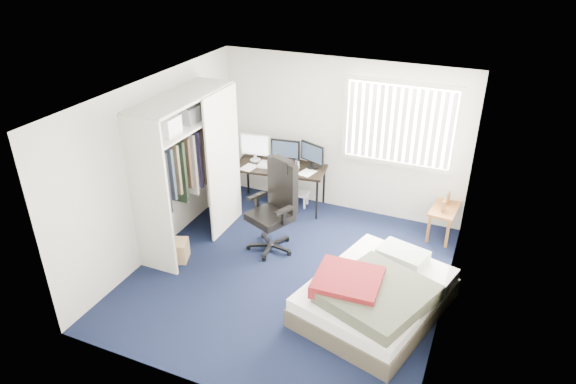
% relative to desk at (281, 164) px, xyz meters
% --- Properties ---
extents(ground, '(4.20, 4.20, 0.00)m').
position_rel_desk_xyz_m(ground, '(0.90, -1.76, -0.76)').
color(ground, black).
rests_on(ground, ground).
extents(room_shell, '(4.20, 4.20, 4.20)m').
position_rel_desk_xyz_m(room_shell, '(0.90, -1.76, 0.75)').
color(room_shell, silver).
rests_on(room_shell, ground).
extents(window_assembly, '(1.72, 0.09, 1.32)m').
position_rel_desk_xyz_m(window_assembly, '(1.80, 0.29, 0.84)').
color(window_assembly, white).
rests_on(window_assembly, ground).
extents(closet, '(0.64, 1.84, 2.22)m').
position_rel_desk_xyz_m(closet, '(-0.78, -1.49, 0.59)').
color(closet, beige).
rests_on(closet, ground).
extents(desk, '(1.56, 0.89, 1.19)m').
position_rel_desk_xyz_m(desk, '(0.00, 0.00, 0.00)').
color(desk, black).
rests_on(desk, ground).
extents(office_chair, '(0.85, 0.85, 1.37)m').
position_rel_desk_xyz_m(office_chair, '(0.43, -1.20, -0.23)').
color(office_chair, black).
rests_on(office_chair, ground).
extents(footstool, '(0.32, 0.27, 0.25)m').
position_rel_desk_xyz_m(footstool, '(0.29, 0.09, -0.57)').
color(footstool, white).
rests_on(footstool, ground).
extents(nightstand, '(0.43, 0.75, 0.67)m').
position_rel_desk_xyz_m(nightstand, '(2.65, 0.09, -0.33)').
color(nightstand, brown).
rests_on(nightstand, ground).
extents(bed, '(1.83, 2.15, 0.62)m').
position_rel_desk_xyz_m(bed, '(2.14, -2.05, -0.49)').
color(bed, '#453E31').
rests_on(bed, ground).
extents(pine_box, '(0.47, 0.42, 0.30)m').
position_rel_desk_xyz_m(pine_box, '(-0.75, -2.07, -0.61)').
color(pine_box, '#A38151').
rests_on(pine_box, ground).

